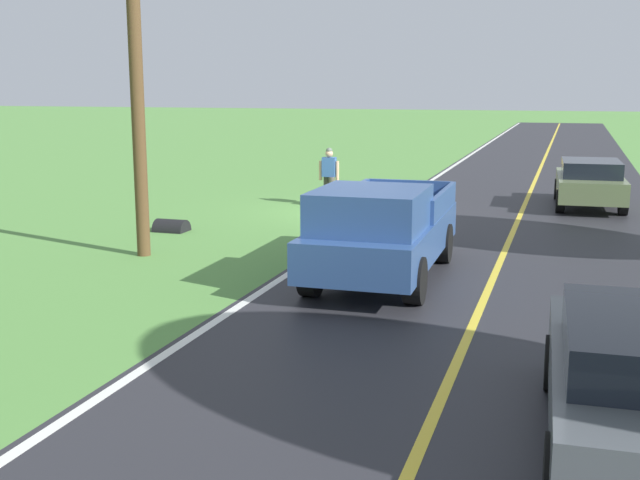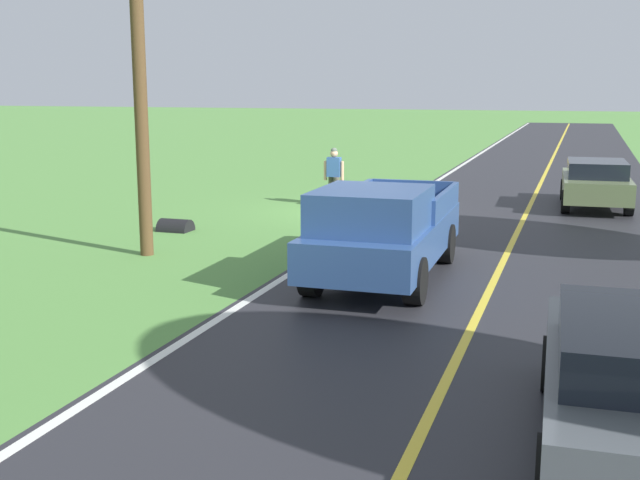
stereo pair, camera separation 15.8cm
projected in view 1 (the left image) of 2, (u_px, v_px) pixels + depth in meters
name	position (u px, v px, depth m)	size (l,w,h in m)	color
ground_plane	(352.00, 212.00, 22.77)	(200.00, 200.00, 0.00)	#568E42
road_surface	(518.00, 220.00, 21.39)	(7.94, 120.00, 0.00)	#28282D
lane_edge_line	(382.00, 213.00, 22.51)	(0.16, 117.60, 0.00)	silver
lane_centre_line	(518.00, 220.00, 21.39)	(0.14, 117.60, 0.00)	gold
hitchhiker_walking	(329.00, 173.00, 23.79)	(0.62, 0.51, 1.75)	#4C473D
suitcase_carried	(315.00, 199.00, 23.97)	(0.20, 0.46, 0.41)	#384C56
pickup_truck_passing	(381.00, 229.00, 14.54)	(2.16, 5.43, 1.82)	#2D4C84
sedan_near_oncoming	(590.00, 182.00, 23.51)	(2.06, 4.47, 1.41)	#66754C
utility_pole_roadside	(135.00, 40.00, 16.06)	(0.28, 0.28, 8.94)	brown
drainage_culvert	(172.00, 231.00, 19.72)	(0.60, 0.60, 0.80)	black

